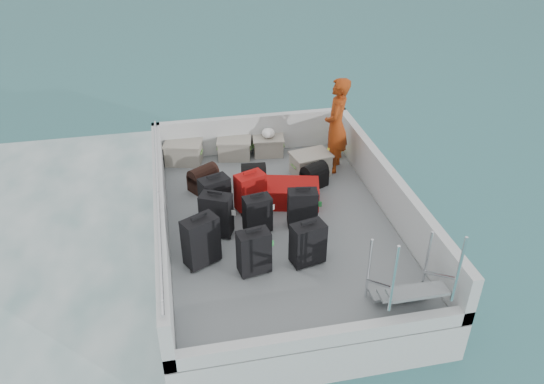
% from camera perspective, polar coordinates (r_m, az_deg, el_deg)
% --- Properties ---
extents(ground, '(160.00, 160.00, 0.00)m').
position_cam_1_polar(ground, '(8.43, 0.75, -6.74)').
color(ground, '#175352').
rests_on(ground, ground).
extents(ferry_hull, '(3.60, 5.00, 0.60)m').
position_cam_1_polar(ferry_hull, '(8.24, 0.76, -5.11)').
color(ferry_hull, silver).
rests_on(ferry_hull, ground).
extents(deck, '(3.30, 4.70, 0.02)m').
position_cam_1_polar(deck, '(8.06, 0.78, -3.35)').
color(deck, slate).
rests_on(deck, ferry_hull).
extents(deck_fittings, '(3.60, 5.00, 0.90)m').
position_cam_1_polar(deck_fittings, '(7.66, 3.84, -2.08)').
color(deck_fittings, silver).
rests_on(deck_fittings, deck).
extents(suitcase_0, '(0.53, 0.45, 0.72)m').
position_cam_1_polar(suitcase_0, '(7.14, -7.64, -5.31)').
color(suitcase_0, black).
rests_on(suitcase_0, deck).
extents(suitcase_1, '(0.51, 0.42, 0.66)m').
position_cam_1_polar(suitcase_1, '(7.67, -5.99, -2.48)').
color(suitcase_1, black).
rests_on(suitcase_1, deck).
extents(suitcase_2, '(0.50, 0.40, 0.63)m').
position_cam_1_polar(suitcase_2, '(8.12, -6.16, -0.48)').
color(suitcase_2, black).
rests_on(suitcase_2, deck).
extents(suitcase_3, '(0.45, 0.31, 0.64)m').
position_cam_1_polar(suitcase_3, '(6.96, -1.96, -6.54)').
color(suitcase_3, black).
rests_on(suitcase_3, deck).
extents(suitcase_4, '(0.43, 0.29, 0.59)m').
position_cam_1_polar(suitcase_4, '(7.71, -1.58, -2.45)').
color(suitcase_4, black).
rests_on(suitcase_4, deck).
extents(suitcase_5, '(0.51, 0.41, 0.62)m').
position_cam_1_polar(suitcase_5, '(8.20, -2.34, -0.01)').
color(suitcase_5, maroon).
rests_on(suitcase_5, deck).
extents(suitcase_6, '(0.49, 0.36, 0.62)m').
position_cam_1_polar(suitcase_6, '(7.13, 3.87, -5.61)').
color(suitcase_6, black).
rests_on(suitcase_6, deck).
extents(suitcase_7, '(0.46, 0.30, 0.61)m').
position_cam_1_polar(suitcase_7, '(7.83, 3.28, -1.81)').
color(suitcase_7, black).
rests_on(suitcase_7, deck).
extents(suitcase_8, '(0.97, 0.75, 0.34)m').
position_cam_1_polar(suitcase_8, '(8.44, 2.13, -0.13)').
color(suitcase_8, maroon).
rests_on(suitcase_8, deck).
extents(duffel_0, '(0.56, 0.51, 0.32)m').
position_cam_1_polar(duffel_0, '(8.87, -7.37, 1.27)').
color(duffel_0, black).
rests_on(duffel_0, deck).
extents(duffel_1, '(0.43, 0.34, 0.32)m').
position_cam_1_polar(duffel_1, '(8.88, -1.98, 1.59)').
color(duffel_1, black).
rests_on(duffel_1, deck).
extents(duffel_2, '(0.50, 0.45, 0.32)m').
position_cam_1_polar(duffel_2, '(8.90, 4.55, 1.57)').
color(duffel_2, black).
rests_on(duffel_2, deck).
extents(crate_0, '(0.71, 0.57, 0.37)m').
position_cam_1_polar(crate_0, '(9.71, -9.47, 4.14)').
color(crate_0, '#A29A8D').
rests_on(crate_0, deck).
extents(crate_1, '(0.64, 0.50, 0.35)m').
position_cam_1_polar(crate_1, '(9.77, -4.08, 4.62)').
color(crate_1, '#A29A8D').
rests_on(crate_1, deck).
extents(crate_2, '(0.57, 0.43, 0.32)m').
position_cam_1_polar(crate_2, '(9.87, -0.39, 4.90)').
color(crate_2, '#A29A8D').
rests_on(crate_2, deck).
extents(crate_3, '(0.69, 0.54, 0.38)m').
position_cam_1_polar(crate_3, '(9.22, 4.17, 2.94)').
color(crate_3, '#A29A8D').
rests_on(crate_3, deck).
extents(yellow_bag, '(0.28, 0.26, 0.22)m').
position_cam_1_polar(yellow_bag, '(9.89, 6.71, 4.42)').
color(yellow_bag, yellow).
rests_on(yellow_bag, deck).
extents(white_bag, '(0.24, 0.24, 0.18)m').
position_cam_1_polar(white_bag, '(9.75, -0.40, 6.21)').
color(white_bag, white).
rests_on(white_bag, crate_2).
extents(passenger, '(0.63, 0.73, 1.68)m').
position_cam_1_polar(passenger, '(9.15, 6.93, 7.11)').
color(passenger, '#D14813').
rests_on(passenger, deck).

